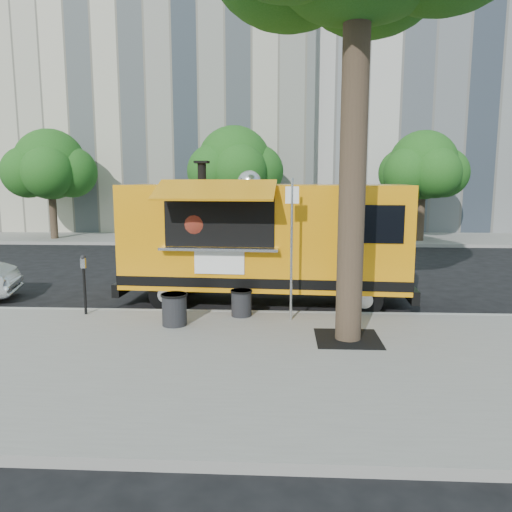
{
  "coord_description": "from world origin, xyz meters",
  "views": [
    {
      "loc": [
        1.34,
        -11.9,
        3.15
      ],
      "look_at": [
        0.72,
        0.0,
        1.28
      ],
      "focal_mm": 35.0,
      "sensor_mm": 36.0,
      "label": 1
    }
  ],
  "objects": [
    {
      "name": "trash_bin_left",
      "position": [
        -0.84,
        -2.07,
        0.5
      ],
      "size": [
        0.55,
        0.55,
        0.66
      ],
      "color": "black",
      "rests_on": "sidewalk"
    },
    {
      "name": "far_tree_a",
      "position": [
        -10.0,
        12.3,
        3.78
      ],
      "size": [
        3.42,
        3.42,
        5.36
      ],
      "color": "#33261C",
      "rests_on": "far_sidewalk"
    },
    {
      "name": "trash_bin_right",
      "position": [
        0.47,
        -1.31,
        0.46
      ],
      "size": [
        0.48,
        0.48,
        0.58
      ],
      "color": "black",
      "rests_on": "sidewalk"
    },
    {
      "name": "building_left",
      "position": [
        -8.0,
        22.0,
        12.0
      ],
      "size": [
        22.0,
        14.0,
        24.0
      ],
      "primitive_type": "cube",
      "color": "#BBB49B",
      "rests_on": "ground"
    },
    {
      "name": "building_mid",
      "position": [
        12.0,
        23.0,
        10.0
      ],
      "size": [
        20.0,
        14.0,
        20.0
      ],
      "primitive_type": "cube",
      "color": "#AFABA4",
      "rests_on": "ground"
    },
    {
      "name": "curb",
      "position": [
        0.0,
        -0.93,
        0.07
      ],
      "size": [
        60.0,
        0.14,
        0.16
      ],
      "primitive_type": "cube",
      "color": "#999993",
      "rests_on": "ground"
    },
    {
      "name": "tree_well",
      "position": [
        2.6,
        -2.8,
        0.15
      ],
      "size": [
        1.2,
        1.2,
        0.02
      ],
      "primitive_type": "cube",
      "color": "black",
      "rests_on": "sidewalk"
    },
    {
      "name": "far_tree_b",
      "position": [
        -1.0,
        12.7,
        3.83
      ],
      "size": [
        3.6,
        3.6,
        5.5
      ],
      "color": "#33261C",
      "rests_on": "far_sidewalk"
    },
    {
      "name": "parking_meter",
      "position": [
        -3.0,
        -1.35,
        0.98
      ],
      "size": [
        0.11,
        0.11,
        1.33
      ],
      "color": "black",
      "rests_on": "sidewalk"
    },
    {
      "name": "sidewalk",
      "position": [
        0.0,
        -4.0,
        0.07
      ],
      "size": [
        60.0,
        6.0,
        0.15
      ],
      "primitive_type": "cube",
      "color": "gray",
      "rests_on": "ground"
    },
    {
      "name": "far_tree_c",
      "position": [
        8.0,
        12.4,
        3.72
      ],
      "size": [
        3.24,
        3.24,
        5.21
      ],
      "color": "#33261C",
      "rests_on": "far_sidewalk"
    },
    {
      "name": "sign_post",
      "position": [
        1.55,
        -1.55,
        1.85
      ],
      "size": [
        0.28,
        0.06,
        3.0
      ],
      "color": "silver",
      "rests_on": "sidewalk"
    },
    {
      "name": "far_sidewalk",
      "position": [
        0.0,
        13.5,
        0.07
      ],
      "size": [
        60.0,
        5.0,
        0.15
      ],
      "primitive_type": "cube",
      "color": "gray",
      "rests_on": "ground"
    },
    {
      "name": "ground",
      "position": [
        0.0,
        0.0,
        0.0
      ],
      "size": [
        120.0,
        120.0,
        0.0
      ],
      "primitive_type": "plane",
      "color": "black",
      "rests_on": "ground"
    },
    {
      "name": "food_truck",
      "position": [
        0.9,
        0.35,
        1.66
      ],
      "size": [
        7.26,
        3.51,
        3.54
      ],
      "rotation": [
        0.0,
        0.0,
        -0.06
      ],
      "color": "orange",
      "rests_on": "ground"
    }
  ]
}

